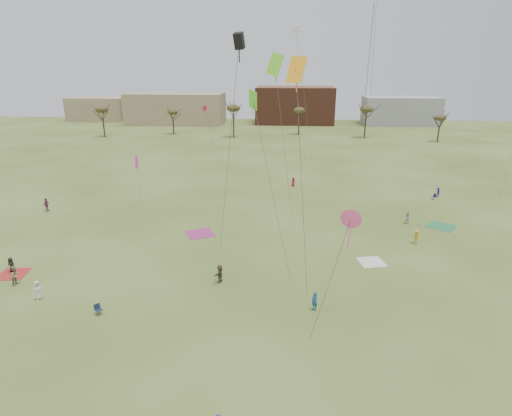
# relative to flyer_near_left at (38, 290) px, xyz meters

# --- Properties ---
(ground) EXTENTS (260.00, 260.00, 0.00)m
(ground) POSITION_rel_flyer_near_left_xyz_m (18.10, -2.32, -0.86)
(ground) COLOR #41581B
(ground) RESTS_ON ground
(flyer_near_left) EXTENTS (0.98, 0.97, 1.71)m
(flyer_near_left) POSITION_rel_flyer_near_left_xyz_m (0.00, 0.00, 0.00)
(flyer_near_left) COLOR silver
(flyer_near_left) RESTS_ON ground
(flyer_near_right) EXTENTS (0.69, 0.71, 1.64)m
(flyer_near_right) POSITION_rel_flyer_near_left_xyz_m (23.68, 0.08, -0.03)
(flyer_near_right) COLOR #1D5386
(flyer_near_right) RESTS_ON ground
(spectator_fore_b) EXTENTS (0.83, 1.00, 1.86)m
(spectator_fore_b) POSITION_rel_flyer_near_left_xyz_m (-3.48, 2.29, 0.07)
(spectator_fore_b) COLOR #90805C
(spectator_fore_b) RESTS_ON ground
(spectator_fore_c) EXTENTS (0.96, 1.69, 1.74)m
(spectator_fore_c) POSITION_rel_flyer_near_left_xyz_m (15.13, 4.21, 0.01)
(spectator_fore_c) COLOR brown
(spectator_fore_c) RESTS_ON ground
(flyer_mid_a) EXTENTS (0.78, 0.54, 1.53)m
(flyer_mid_a) POSITION_rel_flyer_near_left_xyz_m (-5.42, 4.61, -0.09)
(flyer_mid_a) COLOR black
(flyer_mid_a) RESTS_ON ground
(flyer_mid_b) EXTENTS (1.10, 1.28, 1.72)m
(flyer_mid_b) POSITION_rel_flyer_near_left_xyz_m (35.81, 14.68, 0.00)
(flyer_mid_b) COLOR gold
(flyer_mid_b) RESTS_ON ground
(spectator_mid_d) EXTENTS (0.65, 1.16, 1.86)m
(spectator_mid_d) POSITION_rel_flyer_near_left_xyz_m (-11.85, 22.20, 0.08)
(spectator_mid_d) COLOR #85376C
(spectator_mid_d) RESTS_ON ground
(spectator_mid_e) EXTENTS (0.99, 1.00, 1.62)m
(spectator_mid_e) POSITION_rel_flyer_near_left_xyz_m (36.49, 20.96, -0.04)
(spectator_mid_e) COLOR #BDBDBD
(spectator_mid_e) RESTS_ON ground
(flyer_far_b) EXTENTS (0.86, 0.74, 1.50)m
(flyer_far_b) POSITION_rel_flyer_near_left_xyz_m (22.18, 37.36, -0.11)
(flyer_far_b) COLOR maroon
(flyer_far_b) RESTS_ON ground
(flyer_far_c) EXTENTS (0.66, 1.02, 1.49)m
(flyer_far_c) POSITION_rel_flyer_near_left_xyz_m (44.15, 33.04, -0.11)
(flyer_far_c) COLOR navy
(flyer_far_c) RESTS_ON ground
(blanket_red) EXTENTS (2.87, 2.87, 0.03)m
(blanket_red) POSITION_rel_flyer_near_left_xyz_m (-5.09, 4.12, -0.85)
(blanket_red) COLOR red
(blanket_red) RESTS_ON ground
(blanket_cream) EXTENTS (2.96, 2.96, 0.03)m
(blanket_cream) POSITION_rel_flyer_near_left_xyz_m (30.01, 9.48, -0.85)
(blanket_cream) COLOR white
(blanket_cream) RESTS_ON ground
(blanket_plum) EXTENTS (4.16, 4.16, 0.03)m
(blanket_plum) POSITION_rel_flyer_near_left_xyz_m (10.91, 15.68, -0.85)
(blanket_plum) COLOR #9E3071
(blanket_plum) RESTS_ON ground
(blanket_olive) EXTENTS (4.35, 4.35, 0.03)m
(blanket_olive) POSITION_rel_flyer_near_left_xyz_m (40.55, 20.41, -0.85)
(blanket_olive) COLOR #2D7C44
(blanket_olive) RESTS_ON ground
(camp_chair_left) EXTENTS (0.74, 0.74, 0.87)m
(camp_chair_left) POSITION_rel_flyer_near_left_xyz_m (6.16, -1.91, -0.60)
(camp_chair_left) COLOR #15233A
(camp_chair_left) RESTS_ON ground
(camp_chair_right) EXTENTS (0.73, 0.71, 0.87)m
(camp_chair_right) POSITION_rel_flyer_near_left_xyz_m (43.17, 31.65, -0.60)
(camp_chair_right) COLOR #131636
(camp_chair_right) RESTS_ON ground
(kites_aloft) EXTENTS (69.93, 56.89, 24.96)m
(kites_aloft) POSITION_rel_flyer_near_left_xyz_m (19.92, 23.43, 17.92)
(kites_aloft) COLOR red
(kites_aloft) RESTS_ON ground
(tree_line) EXTENTS (117.44, 49.32, 8.91)m
(tree_line) POSITION_rel_flyer_near_left_xyz_m (15.25, 76.80, 6.23)
(tree_line) COLOR #3A2B1E
(tree_line) RESTS_ON ground
(building_tan) EXTENTS (32.00, 14.00, 10.00)m
(building_tan) POSITION_rel_flyer_near_left_xyz_m (-16.90, 112.68, 4.14)
(building_tan) COLOR #937F60
(building_tan) RESTS_ON ground
(building_brick) EXTENTS (26.00, 16.00, 12.00)m
(building_brick) POSITION_rel_flyer_near_left_xyz_m (23.10, 117.68, 5.14)
(building_brick) COLOR brown
(building_brick) RESTS_ON ground
(building_grey) EXTENTS (24.00, 12.00, 9.00)m
(building_grey) POSITION_rel_flyer_near_left_xyz_m (58.10, 115.68, 3.64)
(building_grey) COLOR gray
(building_grey) RESTS_ON ground
(building_tan_west) EXTENTS (20.00, 12.00, 8.00)m
(building_tan_west) POSITION_rel_flyer_near_left_xyz_m (-46.90, 119.68, 3.14)
(building_tan_west) COLOR #937F60
(building_tan_west) RESTS_ON ground
(radio_tower) EXTENTS (1.51, 1.72, 41.00)m
(radio_tower) POSITION_rel_flyer_near_left_xyz_m (48.10, 122.68, 18.35)
(radio_tower) COLOR #9EA3A8
(radio_tower) RESTS_ON ground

